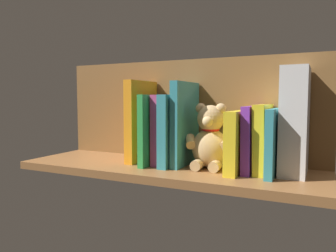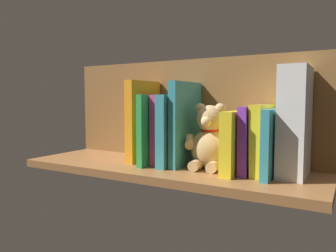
# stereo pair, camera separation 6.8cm
# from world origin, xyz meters

# --- Properties ---
(ground_plane) EXTENTS (0.87, 0.29, 0.02)m
(ground_plane) POSITION_xyz_m (0.00, 0.00, -0.01)
(ground_plane) COLOR brown
(shelf_back_panel) EXTENTS (0.87, 0.02, 0.32)m
(shelf_back_panel) POSITION_xyz_m (0.00, -0.12, 0.16)
(shelf_back_panel) COLOR brown
(shelf_back_panel) RESTS_ON ground_plane
(dictionary_thick_white) EXTENTS (0.06, 0.14, 0.27)m
(dictionary_thick_white) POSITION_xyz_m (-0.34, -0.04, 0.14)
(dictionary_thick_white) COLOR silver
(dictionary_thick_white) RESTS_ON ground_plane
(book_0) EXTENTS (0.02, 0.18, 0.17)m
(book_0) POSITION_xyz_m (-0.29, -0.02, 0.08)
(book_0) COLOR teal
(book_0) RESTS_ON ground_plane
(book_1) EXTENTS (0.03, 0.16, 0.18)m
(book_1) POSITION_xyz_m (-0.26, -0.03, 0.09)
(book_1) COLOR yellow
(book_1) RESTS_ON ground_plane
(book_2) EXTENTS (0.02, 0.16, 0.17)m
(book_2) POSITION_xyz_m (-0.23, -0.03, 0.09)
(book_2) COLOR purple
(book_2) RESTS_ON ground_plane
(book_3) EXTENTS (0.03, 0.19, 0.16)m
(book_3) POSITION_xyz_m (-0.20, -0.02, 0.08)
(book_3) COLOR yellow
(book_3) RESTS_ON ground_plane
(teddy_bear) EXTENTS (0.15, 0.12, 0.18)m
(teddy_bear) POSITION_xyz_m (-0.12, -0.02, 0.08)
(teddy_bear) COLOR tan
(teddy_bear) RESTS_ON ground_plane
(book_4) EXTENTS (0.02, 0.17, 0.24)m
(book_4) POSITION_xyz_m (-0.04, -0.03, 0.12)
(book_4) COLOR teal
(book_4) RESTS_ON ground_plane
(book_5) EXTENTS (0.03, 0.18, 0.20)m
(book_5) POSITION_xyz_m (-0.01, -0.02, 0.10)
(book_5) COLOR teal
(book_5) RESTS_ON ground_plane
(book_6) EXTENTS (0.03, 0.16, 0.20)m
(book_6) POSITION_xyz_m (0.02, -0.03, 0.10)
(book_6) COLOR #B23F72
(book_6) RESTS_ON ground_plane
(book_7) EXTENTS (0.02, 0.19, 0.20)m
(book_7) POSITION_xyz_m (0.05, -0.02, 0.10)
(book_7) COLOR green
(book_7) RESTS_ON ground_plane
(book_8) EXTENTS (0.03, 0.12, 0.18)m
(book_8) POSITION_xyz_m (0.08, -0.05, 0.09)
(book_8) COLOR red
(book_8) RESTS_ON ground_plane
(book_9) EXTENTS (0.03, 0.16, 0.25)m
(book_9) POSITION_xyz_m (0.11, -0.03, 0.12)
(book_9) COLOR orange
(book_9) RESTS_ON ground_plane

